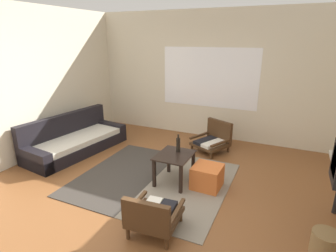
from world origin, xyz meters
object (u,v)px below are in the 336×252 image
object	(u,v)px
couch	(75,141)
armchair_by_window	(213,139)
coffee_table	(174,161)
ottoman_orange	(207,177)
armchair_striped_foreground	(153,215)
glass_bottle	(178,145)
wicker_basket	(325,244)

from	to	relation	value
couch	armchair_by_window	xyz separation A→B (m)	(2.45, 1.16, 0.03)
coffee_table	ottoman_orange	xyz separation A→B (m)	(0.50, 0.06, -0.19)
armchair_striped_foreground	ottoman_orange	distance (m)	1.26
glass_bottle	wicker_basket	size ratio (longest dim) A/B	1.01
wicker_basket	armchair_by_window	bearing A→B (deg)	129.16
armchair_striped_foreground	coffee_table	bearing A→B (deg)	101.71
ottoman_orange	wicker_basket	bearing A→B (deg)	-28.06
coffee_table	armchair_striped_foreground	distance (m)	1.20
coffee_table	wicker_basket	distance (m)	2.13
ottoman_orange	armchair_by_window	bearing A→B (deg)	102.18
armchair_by_window	wicker_basket	size ratio (longest dim) A/B	2.77
wicker_basket	ottoman_orange	bearing A→B (deg)	151.94
armchair_striped_foreground	ottoman_orange	size ratio (longest dim) A/B	1.48
armchair_by_window	ottoman_orange	bearing A→B (deg)	-77.82
armchair_by_window	armchair_striped_foreground	size ratio (longest dim) A/B	1.28
ottoman_orange	coffee_table	bearing A→B (deg)	-172.93
armchair_striped_foreground	ottoman_orange	world-z (taller)	armchair_striped_foreground
armchair_by_window	ottoman_orange	size ratio (longest dim) A/B	1.89
couch	armchair_striped_foreground	size ratio (longest dim) A/B	3.40
armchair_striped_foreground	glass_bottle	world-z (taller)	glass_bottle
couch	ottoman_orange	bearing A→B (deg)	-5.17
ottoman_orange	wicker_basket	distance (m)	1.69
glass_bottle	wicker_basket	world-z (taller)	glass_bottle
glass_bottle	couch	bearing A→B (deg)	175.06
couch	wicker_basket	size ratio (longest dim) A/B	7.38
coffee_table	armchair_by_window	xyz separation A→B (m)	(0.20, 1.47, -0.12)
coffee_table	ottoman_orange	bearing A→B (deg)	7.07
armchair_by_window	couch	bearing A→B (deg)	-154.78
couch	wicker_basket	world-z (taller)	couch
wicker_basket	coffee_table	bearing A→B (deg)	159.85
glass_bottle	wicker_basket	xyz separation A→B (m)	(1.98, -0.85, -0.45)
armchair_by_window	glass_bottle	xyz separation A→B (m)	(-0.19, -1.35, 0.34)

